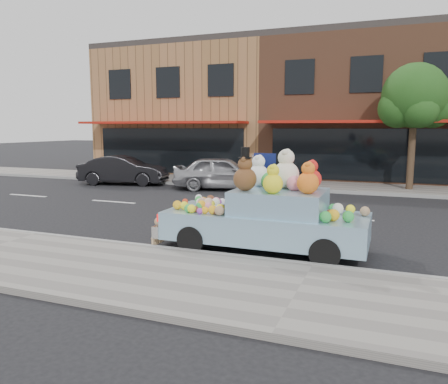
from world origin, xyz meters
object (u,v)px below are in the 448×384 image
at_px(street_tree, 415,101).
at_px(art_car, 267,215).
at_px(car_silver, 223,173).
at_px(car_dark, 123,170).

xyz_separation_m(street_tree, art_car, (-3.20, -10.62, -2.89)).
bearing_deg(car_silver, car_dark, 75.72).
bearing_deg(car_silver, street_tree, -89.42).
bearing_deg(street_tree, car_dark, -169.57).
distance_m(street_tree, car_dark, 13.03).
bearing_deg(art_car, car_silver, 117.08).
distance_m(car_silver, car_dark, 4.95).
distance_m(street_tree, art_car, 11.46).
relative_size(car_silver, art_car, 0.94).
xyz_separation_m(car_dark, art_car, (9.26, -8.32, 0.13)).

